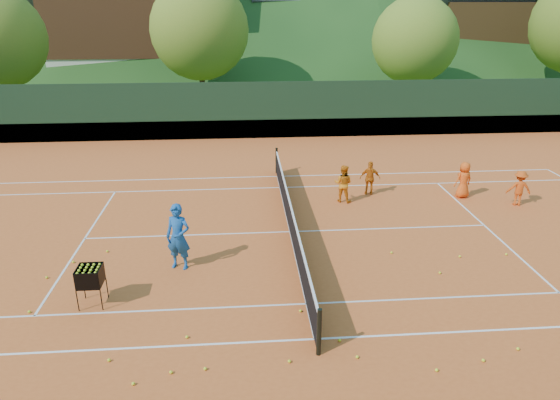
{
  "coord_description": "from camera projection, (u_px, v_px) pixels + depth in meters",
  "views": [
    {
      "loc": [
        -1.46,
        -14.35,
        6.8
      ],
      "look_at": [
        -0.33,
        0.0,
        1.12
      ],
      "focal_mm": 32.0,
      "sensor_mm": 36.0,
      "label": 1
    }
  ],
  "objects": [
    {
      "name": "ground",
      "position": [
        290.0,
        232.0,
        15.91
      ],
      "size": [
        400.0,
        400.0,
        0.0
      ],
      "primitive_type": "plane",
      "color": "#2F4C17",
      "rests_on": "ground"
    },
    {
      "name": "clay_court",
      "position": [
        290.0,
        232.0,
        15.9
      ],
      "size": [
        40.0,
        24.0,
        0.02
      ],
      "primitive_type": "cube",
      "color": "#C65320",
      "rests_on": "ground"
    },
    {
      "name": "coach",
      "position": [
        178.0,
        237.0,
        13.42
      ],
      "size": [
        0.78,
        0.63,
        1.86
      ],
      "primitive_type": "imported",
      "rotation": [
        0.0,
        0.0,
        -0.3
      ],
      "color": "#17529B",
      "rests_on": "clay_court"
    },
    {
      "name": "student_a",
      "position": [
        343.0,
        184.0,
        18.1
      ],
      "size": [
        0.83,
        0.76,
        1.39
      ],
      "primitive_type": "imported",
      "rotation": [
        0.0,
        0.0,
        2.72
      ],
      "color": "orange",
      "rests_on": "clay_court"
    },
    {
      "name": "student_b",
      "position": [
        370.0,
        178.0,
        18.79
      ],
      "size": [
        0.81,
        0.44,
        1.3
      ],
      "primitive_type": "imported",
      "rotation": [
        0.0,
        0.0,
        2.97
      ],
      "color": "#D06612",
      "rests_on": "clay_court"
    },
    {
      "name": "student_c",
      "position": [
        464.0,
        180.0,
        18.5
      ],
      "size": [
        0.75,
        0.58,
        1.37
      ],
      "primitive_type": "imported",
      "rotation": [
        0.0,
        0.0,
        3.38
      ],
      "color": "#F35615",
      "rests_on": "clay_court"
    },
    {
      "name": "student_d",
      "position": [
        519.0,
        188.0,
        17.8
      ],
      "size": [
        0.91,
        0.64,
        1.29
      ],
      "primitive_type": "imported",
      "rotation": [
        0.0,
        0.0,
        2.94
      ],
      "color": "#D94D13",
      "rests_on": "clay_court"
    },
    {
      "name": "tennis_ball_0",
      "position": [
        483.0,
        360.0,
        10.12
      ],
      "size": [
        0.07,
        0.07,
        0.07
      ],
      "primitive_type": "sphere",
      "color": "#DDF528",
      "rests_on": "clay_court"
    },
    {
      "name": "tennis_ball_1",
      "position": [
        440.0,
        273.0,
        13.41
      ],
      "size": [
        0.07,
        0.07,
        0.07
      ],
      "primitive_type": "sphere",
      "color": "#DDF528",
      "rests_on": "clay_court"
    },
    {
      "name": "tennis_ball_2",
      "position": [
        187.0,
        337.0,
        10.83
      ],
      "size": [
        0.07,
        0.07,
        0.07
      ],
      "primitive_type": "sphere",
      "color": "#DDF528",
      "rests_on": "clay_court"
    },
    {
      "name": "tennis_ball_3",
      "position": [
        506.0,
        254.0,
        14.4
      ],
      "size": [
        0.07,
        0.07,
        0.07
      ],
      "primitive_type": "sphere",
      "color": "#DDF528",
      "rests_on": "clay_court"
    },
    {
      "name": "tennis_ball_5",
      "position": [
        437.0,
        370.0,
        9.85
      ],
      "size": [
        0.07,
        0.07,
        0.07
      ],
      "primitive_type": "sphere",
      "color": "#DDF528",
      "rests_on": "clay_court"
    },
    {
      "name": "tennis_ball_8",
      "position": [
        460.0,
        256.0,
        14.28
      ],
      "size": [
        0.07,
        0.07,
        0.07
      ],
      "primitive_type": "sphere",
      "color": "#DDF528",
      "rests_on": "clay_court"
    },
    {
      "name": "tennis_ball_9",
      "position": [
        171.0,
        372.0,
        9.79
      ],
      "size": [
        0.07,
        0.07,
        0.07
      ],
      "primitive_type": "sphere",
      "color": "#DDF528",
      "rests_on": "clay_court"
    },
    {
      "name": "tennis_ball_10",
      "position": [
        289.0,
        361.0,
        10.09
      ],
      "size": [
        0.07,
        0.07,
        0.07
      ],
      "primitive_type": "sphere",
      "color": "#DDF528",
      "rests_on": "clay_court"
    },
    {
      "name": "tennis_ball_11",
      "position": [
        357.0,
        357.0,
        10.22
      ],
      "size": [
        0.07,
        0.07,
        0.07
      ],
      "primitive_type": "sphere",
      "color": "#DDF528",
      "rests_on": "clay_court"
    },
    {
      "name": "tennis_ball_13",
      "position": [
        518.0,
        349.0,
        10.46
      ],
      "size": [
        0.07,
        0.07,
        0.07
      ],
      "primitive_type": "sphere",
      "color": "#DDF528",
      "rests_on": "clay_court"
    },
    {
      "name": "tennis_ball_14",
      "position": [
        29.0,
        312.0,
        11.71
      ],
      "size": [
        0.07,
        0.07,
        0.07
      ],
      "primitive_type": "sphere",
      "color": "#DDF528",
      "rests_on": "clay_court"
    },
    {
      "name": "tennis_ball_16",
      "position": [
        73.0,
        262.0,
        13.97
      ],
      "size": [
        0.07,
        0.07,
        0.07
      ],
      "primitive_type": "sphere",
      "color": "#DDF528",
      "rests_on": "clay_court"
    },
    {
      "name": "tennis_ball_17",
      "position": [
        301.0,
        311.0,
        11.75
      ],
      "size": [
        0.07,
        0.07,
        0.07
      ],
      "primitive_type": "sphere",
      "color": "#DDF528",
      "rests_on": "clay_court"
    },
    {
      "name": "tennis_ball_18",
      "position": [
        109.0,
        360.0,
        10.13
      ],
      "size": [
        0.07,
        0.07,
        0.07
      ],
      "primitive_type": "sphere",
      "color": "#DDF528",
      "rests_on": "clay_court"
    },
    {
      "name": "tennis_ball_19",
      "position": [
        340.0,
        340.0,
        10.72
      ],
      "size": [
        0.07,
        0.07,
        0.07
      ],
      "primitive_type": "sphere",
      "color": "#DDF528",
      "rests_on": "clay_court"
    },
    {
      "name": "tennis_ball_23",
      "position": [
        391.0,
        253.0,
        14.5
      ],
      "size": [
        0.07,
        0.07,
        0.07
      ],
      "primitive_type": "sphere",
      "color": "#DDF528",
      "rests_on": "clay_court"
    },
    {
      "name": "tennis_ball_24",
      "position": [
        47.0,
        277.0,
        13.18
      ],
      "size": [
        0.07,
        0.07,
        0.07
      ],
      "primitive_type": "sphere",
      "color": "#DDF528",
      "rests_on": "clay_court"
    },
    {
      "name": "tennis_ball_25",
      "position": [
        133.0,
        384.0,
        9.5
      ],
      "size": [
        0.07,
        0.07,
        0.07
      ],
      "primitive_type": "sphere",
      "color": "#DDF528",
      "rests_on": "clay_court"
    },
    {
      "name": "tennis_ball_26",
      "position": [
        107.0,
        251.0,
        14.57
      ],
      "size": [
        0.07,
        0.07,
        0.07
      ],
      "primitive_type": "sphere",
      "color": "#DDF528",
      "rests_on": "clay_court"
    },
    {
      "name": "tennis_ball_27",
      "position": [
        205.0,
        369.0,
        9.89
      ],
      "size": [
        0.07,
        0.07,
        0.07
      ],
      "primitive_type": "sphere",
      "color": "#DDF528",
      "rests_on": "clay_court"
    },
    {
      "name": "court_lines",
      "position": [
        290.0,
        232.0,
        15.9
      ],
      "size": [
        23.83,
        11.03,
        0.0
      ],
      "color": "silver",
      "rests_on": "clay_court"
    },
    {
      "name": "tennis_net",
      "position": [
        290.0,
        217.0,
        15.72
      ],
      "size": [
        0.1,
        12.07,
        1.1
      ],
      "color": "black",
      "rests_on": "clay_court"
    },
    {
      "name": "perimeter_fence",
      "position": [
        291.0,
        195.0,
        15.44
      ],
      "size": [
        40.4,
        24.24,
        3.0
      ],
      "color": "black",
      "rests_on": "clay_court"
    },
    {
      "name": "ball_hopper",
      "position": [
        90.0,
        277.0,
        11.81
      ],
      "size": [
        0.57,
        0.57,
        1.0
      ],
      "color": "black",
      "rests_on": "clay_court"
    },
    {
      "name": "chalet_left",
      "position": [
        134.0,
        18.0,
        40.92
      ],
      "size": [
        13.8,
        9.93,
        12.92
      ],
      "color": "beige",
      "rests_on": "ground"
    },
    {
      "name": "chalet_mid",
      "position": [
        319.0,
        24.0,
        46.04
      ],
      "size": [
        12.65,
        8.82,
        11.45
      ],
      "color": "beige",
      "rests_on": "ground"
    },
    {
      "name": "chalet_right",
      "position": [
        486.0,
        22.0,
        43.25
      ],
      "size": [
        11.5,
        8.82,
        11.91
      ],
      "color": "beige",
      "rests_on": "ground"
    },
    {
      "name": "tree_b",
      "position": [
        199.0,
        30.0,
        32.25
      ],
      "size": [
        6.4,
        6.4,
        8.4
      ],
      "color": "#412B1A",
      "rests_on": "ground"
    },
    {
      "name": "tree_c",
      "position": [
        415.0,
        40.0,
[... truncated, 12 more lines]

